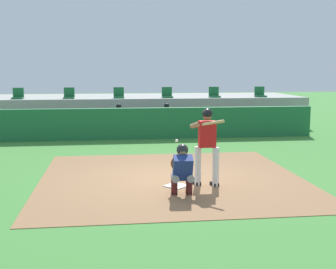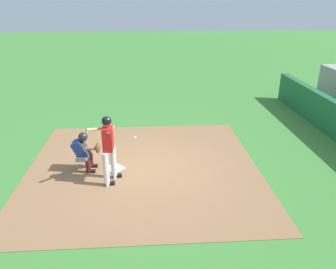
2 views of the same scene
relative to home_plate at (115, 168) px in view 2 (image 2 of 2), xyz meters
name	(u,v)px [view 2 (image 2 of 2)]	position (x,y,z in m)	size (l,w,h in m)	color
ground_plane	(143,168)	(0.00, 0.80, -0.02)	(80.00, 80.00, 0.00)	#428438
dirt_infield	(143,168)	(0.00, 0.80, -0.02)	(6.40, 6.40, 0.01)	#936B47
home_plate	(115,168)	(0.00, 0.00, 0.00)	(0.44, 0.44, 0.02)	white
batter_at_plate	(108,145)	(0.69, -0.04, 1.01)	(0.69, 0.76, 1.80)	silver
catcher_crouched	(85,150)	(0.00, -0.77, 0.59)	(0.50, 1.75, 1.13)	gray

